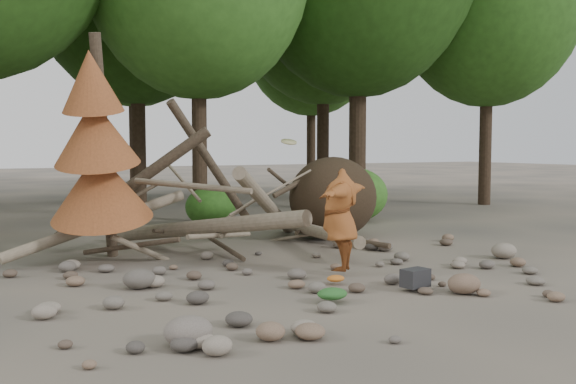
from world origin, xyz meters
name	(u,v)px	position (x,y,z in m)	size (l,w,h in m)	color
ground	(336,283)	(0.00, 0.00, 0.00)	(120.00, 120.00, 0.00)	#514C44
deadfall_pile	(313,201)	(2.02, 4.24, 0.95)	(8.55, 5.24, 3.30)	#332619
dead_conifer	(97,153)	(-3.12, 3.37, 2.11)	(2.06, 2.16, 4.35)	#4C3F30
bush_mid	(211,207)	(0.80, 7.80, 0.56)	(1.40, 1.40, 1.12)	#2E631C
bush_right	(354,195)	(5.00, 7.00, 0.80)	(2.00, 2.00, 1.60)	#3A7624
frisbee_thrower	(340,220)	(0.40, 0.51, 0.97)	(2.05, 1.86, 2.30)	brown
backpack	(415,282)	(0.78, -1.06, 0.14)	(0.42, 0.28, 0.28)	black
cloth_green	(332,297)	(-0.77, -1.13, 0.08)	(0.45, 0.37, 0.17)	#275D25
cloth_orange	(336,282)	(-0.09, -0.13, 0.05)	(0.30, 0.24, 0.11)	#BE6620
boulder_front_left	(188,331)	(-3.24, -2.04, 0.17)	(0.56, 0.50, 0.34)	slate
boulder_front_right	(464,284)	(1.30, -1.57, 0.15)	(0.51, 0.46, 0.31)	brown
boulder_mid_right	(504,251)	(4.17, 0.37, 0.16)	(0.52, 0.47, 0.31)	gray
boulder_mid_left	(139,279)	(-2.97, 1.07, 0.16)	(0.52, 0.47, 0.31)	#5A544C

